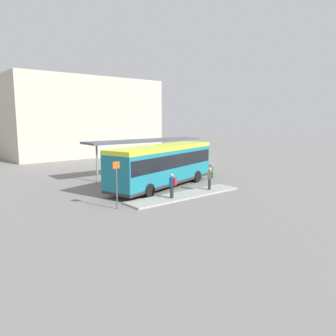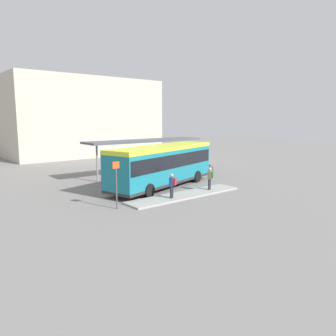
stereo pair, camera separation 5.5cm
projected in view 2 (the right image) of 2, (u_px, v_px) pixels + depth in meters
ground_plane at (163, 187)px, 25.24m from camera, size 120.00×120.00×0.00m
curb_island at (185, 195)px, 22.39m from camera, size 8.97×1.80×0.12m
city_bus at (163, 163)px, 24.97m from camera, size 10.80×5.31×3.21m
pedestrian_waiting at (210, 177)px, 23.67m from camera, size 0.48×0.51×1.61m
pedestrian_companion at (172, 184)px, 21.14m from camera, size 0.48×0.51×1.60m
bicycle_black at (207, 168)px, 32.60m from camera, size 0.48×1.64×0.71m
bicycle_orange at (203, 167)px, 33.24m from camera, size 0.48×1.80×0.78m
bicycle_blue at (199, 166)px, 33.84m from camera, size 0.48×1.70×0.74m
bicycle_white at (194, 165)px, 34.41m from camera, size 0.48×1.72×0.74m
station_shelter at (146, 141)px, 30.04m from camera, size 11.66×2.52×3.32m
potted_planter_near_shelter at (166, 171)px, 28.78m from camera, size 0.82×0.82×1.22m
platform_sign at (116, 183)px, 18.94m from camera, size 0.44×0.08×2.80m
station_building at (75, 117)px, 49.36m from camera, size 20.87×15.98×10.75m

